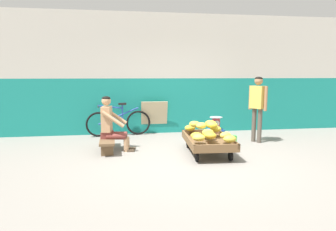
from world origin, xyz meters
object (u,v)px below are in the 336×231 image
object	(u,v)px
low_bench	(107,141)
bicycle_near_left	(119,122)
weighing_scale	(216,123)
sign_board	(154,117)
banana_cart	(208,142)
shopping_bag	(232,141)
customer_adult	(258,102)
vendor_seated	(111,124)
plastic_crate	(216,135)

from	to	relation	value
low_bench	bicycle_near_left	size ratio (longest dim) A/B	0.67
weighing_scale	sign_board	size ratio (longest dim) A/B	0.34
low_bench	sign_board	distance (m)	2.02
weighing_scale	sign_board	bearing A→B (deg)	138.39
banana_cart	shopping_bag	distance (m)	0.89
shopping_bag	banana_cart	bearing A→B (deg)	-143.61
sign_board	customer_adult	bearing A→B (deg)	-30.98
vendor_seated	sign_board	size ratio (longest dim) A/B	1.30
low_bench	weighing_scale	xyz separation A→B (m)	(2.49, 0.46, 0.25)
banana_cart	sign_board	world-z (taller)	sign_board
low_bench	plastic_crate	bearing A→B (deg)	10.45
customer_adult	banana_cart	bearing A→B (deg)	-149.93
vendor_seated	shopping_bag	bearing A→B (deg)	-0.08
bicycle_near_left	sign_board	xyz separation A→B (m)	(0.94, 0.18, 0.08)
bicycle_near_left	shopping_bag	xyz separation A→B (m)	(2.51, -1.49, -0.23)
banana_cart	sign_board	bearing A→B (deg)	111.40
customer_adult	sign_board	bearing A→B (deg)	149.02
vendor_seated	weighing_scale	world-z (taller)	vendor_seated
vendor_seated	weighing_scale	bearing A→B (deg)	11.06
shopping_bag	customer_adult	bearing A→B (deg)	22.79
weighing_scale	customer_adult	distance (m)	1.07
weighing_scale	sign_board	distance (m)	1.79
customer_adult	vendor_seated	bearing A→B (deg)	-174.97
banana_cart	low_bench	world-z (taller)	banana_cart
banana_cart	plastic_crate	distance (m)	1.11
bicycle_near_left	customer_adult	xyz separation A→B (m)	(3.22, -1.19, 0.60)
low_bench	plastic_crate	world-z (taller)	plastic_crate
banana_cart	low_bench	xyz separation A→B (m)	(-2.00, 0.54, -0.04)
banana_cart	bicycle_near_left	bearing A→B (deg)	131.87
banana_cart	low_bench	distance (m)	2.08
sign_board	shopping_bag	distance (m)	2.31
banana_cart	bicycle_near_left	world-z (taller)	bicycle_near_left
low_bench	shopping_bag	size ratio (longest dim) A/B	4.63
vendor_seated	plastic_crate	size ratio (longest dim) A/B	3.17
plastic_crate	customer_adult	bearing A→B (deg)	-10.69
bicycle_near_left	shopping_bag	world-z (taller)	bicycle_near_left
plastic_crate	low_bench	bearing A→B (deg)	-169.55
vendor_seated	banana_cart	bearing A→B (deg)	-15.41
low_bench	customer_adult	distance (m)	3.52
bicycle_near_left	weighing_scale	bearing A→B (deg)	-23.91
plastic_crate	banana_cart	bearing A→B (deg)	-115.84
vendor_seated	bicycle_near_left	world-z (taller)	vendor_seated
banana_cart	bicycle_near_left	distance (m)	2.70
vendor_seated	customer_adult	xyz separation A→B (m)	(3.34, 0.29, 0.38)
low_bench	plastic_crate	xyz separation A→B (m)	(2.49, 0.46, -0.05)
low_bench	vendor_seated	xyz separation A→B (m)	(0.09, -0.01, 0.37)
plastic_crate	sign_board	size ratio (longest dim) A/B	0.41
low_bench	customer_adult	xyz separation A→B (m)	(3.42, 0.28, 0.75)
banana_cart	shopping_bag	bearing A→B (deg)	36.39
banana_cart	bicycle_near_left	xyz separation A→B (m)	(-1.80, 2.01, 0.11)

